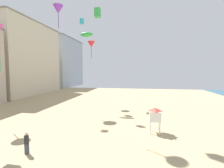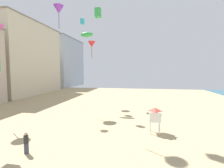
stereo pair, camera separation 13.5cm
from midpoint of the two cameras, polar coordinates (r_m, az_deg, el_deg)
The scene contains 9 objects.
boardwalk_hotel_mid at distance 51.84m, azimuth -29.81°, elevation 7.67°, with size 13.27×21.41×19.25m.
boardwalk_hotel_far at distance 72.26m, azimuth -17.21°, elevation 7.16°, with size 11.92×20.88×19.77m.
kite_flyer at distance 14.28m, azimuth -27.80°, elevation -17.54°, with size 0.34×0.34×1.64m.
lifeguard_stand at distance 16.99m, azimuth 15.10°, elevation -10.41°, with size 1.10×1.10×2.55m.
kite_green_parafoil at distance 28.29m, azimuth -8.73°, elevation 16.86°, with size 2.12×0.59×0.83m.
kite_purple_delta at distance 30.84m, azimuth -18.18°, elevation 23.69°, with size 1.66×1.66×3.78m.
kite_red_delta at distance 31.40m, azimuth -7.04°, elevation 13.70°, with size 1.37×1.37×3.12m.
kite_green_box at distance 33.90m, azimuth -4.84°, elevation 23.76°, with size 1.08×1.08×1.69m.
kite_cyan_box at distance 31.47m, azimuth -10.29°, elevation 20.92°, with size 0.59×0.59×0.93m.
Camera 2 is at (5.05, 1.29, 6.13)m, focal length 25.91 mm.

